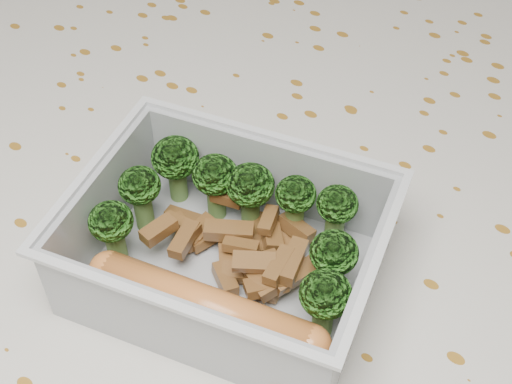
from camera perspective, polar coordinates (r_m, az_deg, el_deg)
The scene contains 6 objects.
dining_table at distance 0.49m, azimuth -0.96°, elevation -9.62°, with size 1.40×0.90×0.75m.
tablecloth at distance 0.45m, azimuth -1.04°, elevation -6.05°, with size 1.46×0.96×0.19m.
lunch_container at distance 0.38m, azimuth -2.29°, elevation -5.07°, with size 0.19×0.16×0.06m.
broccoli_florets at distance 0.38m, azimuth -1.37°, elevation -1.38°, with size 0.15×0.10×0.04m.
meat_pile at distance 0.39m, azimuth -0.88°, elevation -4.45°, with size 0.10×0.07×0.03m.
sausage at distance 0.36m, azimuth -4.07°, elevation -9.10°, with size 0.13×0.05×0.02m.
Camera 1 is at (0.17, -0.21, 1.08)m, focal length 50.00 mm.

